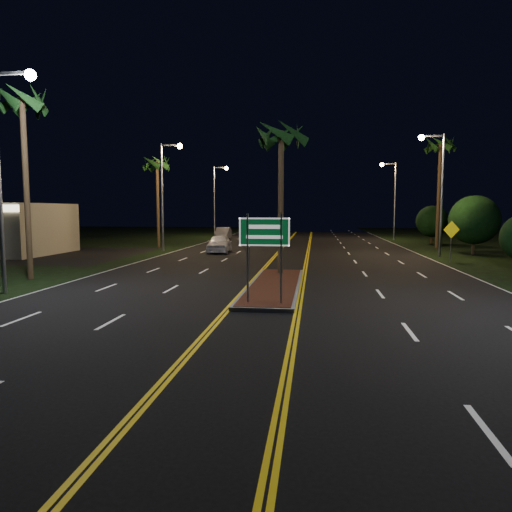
% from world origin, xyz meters
% --- Properties ---
extents(ground, '(120.00, 120.00, 0.00)m').
position_xyz_m(ground, '(0.00, 0.00, 0.00)').
color(ground, black).
rests_on(ground, ground).
extents(median_island, '(2.25, 10.25, 0.17)m').
position_xyz_m(median_island, '(0.00, 7.00, 0.08)').
color(median_island, gray).
rests_on(median_island, ground).
extents(highway_sign, '(1.80, 0.08, 3.20)m').
position_xyz_m(highway_sign, '(0.00, 2.80, 2.40)').
color(highway_sign, gray).
rests_on(highway_sign, ground).
extents(streetlight_left_near, '(1.91, 0.44, 9.00)m').
position_xyz_m(streetlight_left_near, '(-10.61, 4.00, 5.66)').
color(streetlight_left_near, gray).
rests_on(streetlight_left_near, ground).
extents(streetlight_left_mid, '(1.91, 0.44, 9.00)m').
position_xyz_m(streetlight_left_mid, '(-10.61, 24.00, 5.66)').
color(streetlight_left_mid, gray).
rests_on(streetlight_left_mid, ground).
extents(streetlight_left_far, '(1.91, 0.44, 9.00)m').
position_xyz_m(streetlight_left_far, '(-10.61, 44.00, 5.66)').
color(streetlight_left_far, gray).
rests_on(streetlight_left_far, ground).
extents(streetlight_right_mid, '(1.91, 0.44, 9.00)m').
position_xyz_m(streetlight_right_mid, '(10.61, 22.00, 5.66)').
color(streetlight_right_mid, gray).
rests_on(streetlight_right_mid, ground).
extents(streetlight_right_far, '(1.91, 0.44, 9.00)m').
position_xyz_m(streetlight_right_far, '(10.61, 42.00, 5.66)').
color(streetlight_right_far, gray).
rests_on(streetlight_right_far, ground).
extents(palm_median, '(2.40, 2.40, 8.30)m').
position_xyz_m(palm_median, '(0.00, 10.50, 7.28)').
color(palm_median, '#382819').
rests_on(palm_median, ground).
extents(palm_left_near, '(2.40, 2.40, 9.80)m').
position_xyz_m(palm_left_near, '(-12.50, 8.00, 8.68)').
color(palm_left_near, '#382819').
rests_on(palm_left_near, ground).
extents(palm_left_far, '(2.40, 2.40, 8.80)m').
position_xyz_m(palm_left_far, '(-12.80, 28.00, 7.75)').
color(palm_left_far, '#382819').
rests_on(palm_left_far, ground).
extents(palm_right_far, '(2.40, 2.40, 10.30)m').
position_xyz_m(palm_right_far, '(12.80, 30.00, 9.14)').
color(palm_right_far, '#382819').
rests_on(palm_right_far, ground).
extents(shrub_mid, '(3.78, 3.78, 4.62)m').
position_xyz_m(shrub_mid, '(14.00, 24.00, 2.73)').
color(shrub_mid, '#382819').
rests_on(shrub_mid, ground).
extents(shrub_far, '(3.24, 3.24, 3.96)m').
position_xyz_m(shrub_far, '(13.80, 36.00, 2.34)').
color(shrub_far, '#382819').
rests_on(shrub_far, ground).
extents(car_near, '(2.64, 5.34, 1.72)m').
position_xyz_m(car_near, '(-6.06, 23.58, 0.86)').
color(car_near, white).
rests_on(car_near, ground).
extents(car_far, '(2.51, 5.21, 1.69)m').
position_xyz_m(car_far, '(-9.05, 39.94, 0.85)').
color(car_far, silver).
rests_on(car_far, ground).
extents(warning_sign, '(1.12, 0.37, 2.76)m').
position_xyz_m(warning_sign, '(10.80, 18.56, 1.82)').
color(warning_sign, gray).
rests_on(warning_sign, ground).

